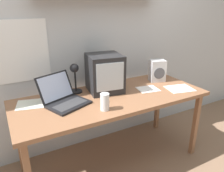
% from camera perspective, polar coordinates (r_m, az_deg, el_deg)
% --- Properties ---
extents(ground_plane, '(12.00, 12.00, 0.00)m').
position_cam_1_polar(ground_plane, '(2.42, 0.00, -18.88)').
color(ground_plane, '#896850').
extents(back_wall, '(5.60, 0.24, 2.60)m').
position_cam_1_polar(back_wall, '(2.31, -5.97, 15.02)').
color(back_wall, silver).
rests_on(back_wall, ground_plane).
extents(corner_desk, '(1.78, 0.73, 0.74)m').
position_cam_1_polar(corner_desk, '(2.05, 0.00, -4.14)').
color(corner_desk, '#936142').
rests_on(corner_desk, ground_plane).
extents(crt_monitor, '(0.36, 0.37, 0.36)m').
position_cam_1_polar(crt_monitor, '(2.10, -1.93, 3.40)').
color(crt_monitor, '#232326').
rests_on(crt_monitor, corner_desk).
extents(laptop, '(0.43, 0.44, 0.24)m').
position_cam_1_polar(laptop, '(1.91, -12.69, -2.73)').
color(laptop, black).
rests_on(laptop, corner_desk).
extents(desk_lamp, '(0.12, 0.15, 0.30)m').
position_cam_1_polar(desk_lamp, '(2.05, -9.70, 2.87)').
color(desk_lamp, black).
rests_on(desk_lamp, corner_desk).
extents(juice_glass, '(0.07, 0.07, 0.14)m').
position_cam_1_polar(juice_glass, '(1.75, -1.90, -4.37)').
color(juice_glass, white).
rests_on(juice_glass, corner_desk).
extents(space_heater, '(0.19, 0.16, 0.24)m').
position_cam_1_polar(space_heater, '(2.44, 11.74, 3.92)').
color(space_heater, silver).
rests_on(space_heater, corner_desk).
extents(loose_paper_near_monitor, '(0.23, 0.21, 0.00)m').
position_cam_1_polar(loose_paper_near_monitor, '(2.21, 9.36, -0.80)').
color(loose_paper_near_monitor, white).
rests_on(loose_paper_near_monitor, corner_desk).
extents(open_notebook, '(0.33, 0.27, 0.00)m').
position_cam_1_polar(open_notebook, '(1.99, -19.63, -4.38)').
color(open_notebook, white).
rests_on(open_notebook, corner_desk).
extents(printed_handout, '(0.30, 0.26, 0.00)m').
position_cam_1_polar(printed_handout, '(2.30, 17.25, -0.63)').
color(printed_handout, white).
rests_on(printed_handout, corner_desk).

